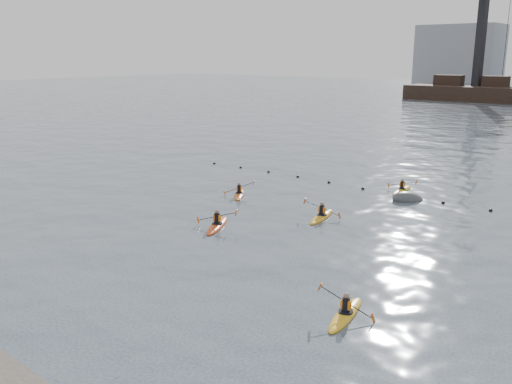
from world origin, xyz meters
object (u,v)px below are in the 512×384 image
kayaker_0 (217,225)px  mooring_buoy (408,200)px  kayaker_1 (346,313)px  kayaker_2 (239,194)px  kayaker_5 (402,190)px  kayaker_3 (322,216)px

kayaker_0 → mooring_buoy: size_ratio=1.51×
kayaker_1 → mooring_buoy: kayaker_1 is taller
kayaker_0 → kayaker_2: bearing=93.5°
kayaker_5 → kayaker_3: bearing=-99.3°
mooring_buoy → kayaker_1: bearing=-73.3°
kayaker_2 → mooring_buoy: (9.73, 6.20, -0.10)m
kayaker_1 → mooring_buoy: size_ratio=1.45×
kayaker_5 → kayaker_0: bearing=-111.3°
mooring_buoy → kayaker_5: bearing=123.7°
kayaker_0 → kayaker_1: size_ratio=1.04×
kayaker_0 → kayaker_1: (11.24, -4.97, -0.01)m
kayaker_0 → kayaker_1: bearing=-51.1°
kayaker_1 → mooring_buoy: (-5.19, 17.36, -0.10)m
kayaker_0 → kayaker_5: bearing=45.1°
kayaker_0 → kayaker_1: 12.29m
kayaker_3 → kayaker_5: bearing=72.2°
kayaker_0 → kayaker_3: 6.42m
kayaker_0 → kayaker_2: kayaker_2 is taller
kayaker_1 → kayaker_5: (-6.62, 19.50, -0.00)m
kayaker_1 → kayaker_0: bearing=145.0°
kayaker_1 → kayaker_3: kayaker_1 is taller
kayaker_0 → mooring_buoy: kayaker_0 is taller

